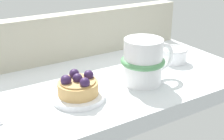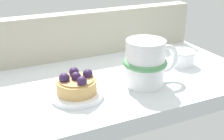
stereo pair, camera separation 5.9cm
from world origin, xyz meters
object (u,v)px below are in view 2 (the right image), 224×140
object	(u,v)px
coffee_mug	(146,63)
sugar_bowl	(182,57)
dessert_plate	(77,95)
raspberry_tart	(77,84)

from	to	relation	value
coffee_mug	sugar_bowl	world-z (taller)	coffee_mug
dessert_plate	raspberry_tart	world-z (taller)	raspberry_tart
coffee_mug	dessert_plate	bearing A→B (deg)	178.06
dessert_plate	sugar_bowl	bearing A→B (deg)	9.93
sugar_bowl	raspberry_tart	bearing A→B (deg)	-170.08
sugar_bowl	coffee_mug	bearing A→B (deg)	-158.07
coffee_mug	sugar_bowl	xyz separation A→B (cm)	(13.79, 5.55, -2.90)
coffee_mug	raspberry_tart	bearing A→B (deg)	178.01
raspberry_tart	sugar_bowl	xyz separation A→B (cm)	(28.80, 5.03, -0.84)
dessert_plate	sugar_bowl	distance (cm)	29.29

